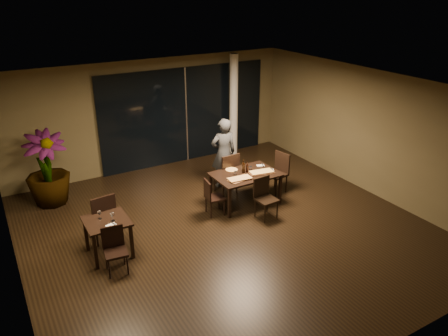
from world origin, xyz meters
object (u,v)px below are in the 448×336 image
(side_table, at_px, (107,226))
(bottle_a, at_px, (244,167))
(main_table, at_px, (245,177))
(bottle_c, at_px, (243,166))
(chair_side_near, at_px, (115,247))
(chair_main_near, at_px, (264,195))
(chair_main_far, at_px, (228,171))
(diner, at_px, (224,153))
(chair_side_far, at_px, (103,215))
(potted_plant, at_px, (47,169))
(bottle_b, at_px, (247,167))
(chair_main_left, at_px, (212,195))
(chair_main_right, at_px, (279,170))

(side_table, xyz_separation_m, bottle_a, (3.39, 0.56, 0.28))
(main_table, distance_m, bottle_c, 0.26)
(chair_side_near, distance_m, bottle_c, 3.68)
(side_table, xyz_separation_m, bottle_c, (3.43, 0.64, 0.27))
(side_table, height_order, chair_main_near, chair_main_near)
(chair_main_far, xyz_separation_m, diner, (0.14, 0.44, 0.30))
(chair_side_far, height_order, potted_plant, potted_plant)
(bottle_b, bearing_deg, side_table, -171.00)
(main_table, relative_size, bottle_a, 4.75)
(diner, bearing_deg, bottle_b, 102.28)
(chair_main_left, distance_m, chair_side_near, 2.65)
(chair_main_left, relative_size, chair_side_near, 0.99)
(main_table, relative_size, diner, 0.84)
(bottle_c, bearing_deg, chair_main_far, 106.35)
(chair_main_near, bearing_deg, chair_side_near, -179.20)
(side_table, xyz_separation_m, chair_main_near, (3.41, -0.25, -0.11))
(chair_main_near, xyz_separation_m, chair_main_left, (-0.96, 0.65, -0.04))
(bottle_a, bearing_deg, bottle_c, 62.19)
(chair_main_far, distance_m, diner, 0.56)
(chair_main_right, bearing_deg, chair_main_left, -94.74)
(chair_main_near, distance_m, chair_main_left, 1.16)
(chair_main_far, distance_m, potted_plant, 4.21)
(chair_main_left, height_order, potted_plant, potted_plant)
(potted_plant, relative_size, bottle_c, 6.17)
(main_table, distance_m, chair_main_near, 0.77)
(bottle_a, relative_size, bottle_c, 1.11)
(main_table, height_order, chair_main_near, chair_main_near)
(potted_plant, relative_size, bottle_b, 6.91)
(chair_main_near, relative_size, chair_side_near, 1.08)
(side_table, bearing_deg, chair_main_near, -4.25)
(bottle_a, bearing_deg, potted_plant, 150.78)
(main_table, relative_size, chair_main_near, 1.63)
(bottle_a, bearing_deg, chair_main_far, 99.72)
(side_table, distance_m, chair_main_left, 2.49)
(potted_plant, bearing_deg, bottle_b, -28.75)
(main_table, height_order, side_table, same)
(chair_main_far, height_order, bottle_b, chair_main_far)
(chair_main_right, xyz_separation_m, diner, (-1.03, 0.93, 0.34))
(bottle_a, bearing_deg, main_table, -78.00)
(side_table, bearing_deg, potted_plant, 101.55)
(side_table, bearing_deg, diner, 24.50)
(side_table, xyz_separation_m, chair_main_left, (2.45, 0.39, -0.15))
(chair_main_far, height_order, chair_main_right, chair_main_far)
(side_table, xyz_separation_m, bottle_b, (3.48, 0.55, 0.25))
(side_table, bearing_deg, bottle_c, 10.64)
(chair_side_far, relative_size, potted_plant, 0.60)
(chair_main_left, distance_m, chair_main_right, 2.03)
(chair_side_near, bearing_deg, diner, 37.73)
(side_table, relative_size, bottle_b, 3.15)
(chair_side_far, relative_size, chair_side_near, 1.24)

